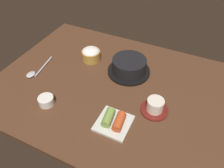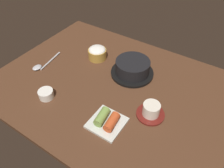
% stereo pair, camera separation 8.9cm
% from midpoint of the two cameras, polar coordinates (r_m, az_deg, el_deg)
% --- Properties ---
extents(dining_table, '(1.00, 0.76, 0.02)m').
position_cam_midpoint_polar(dining_table, '(0.94, 2.36, -0.74)').
color(dining_table, '#4C2D1C').
rests_on(dining_table, ground).
extents(stone_pot, '(0.20, 0.20, 0.07)m').
position_cam_midpoint_polar(stone_pot, '(0.98, 8.10, 4.17)').
color(stone_pot, black).
rests_on(stone_pot, dining_table).
extents(rice_bowl, '(0.09, 0.09, 0.06)m').
position_cam_midpoint_polar(rice_bowl, '(1.06, -1.53, 8.27)').
color(rice_bowl, '#B78C38').
rests_on(rice_bowl, dining_table).
extents(tea_cup_with_saucer, '(0.11, 0.11, 0.06)m').
position_cam_midpoint_polar(tea_cup_with_saucer, '(0.82, 13.42, -7.07)').
color(tea_cup_with_saucer, maroon).
rests_on(tea_cup_with_saucer, dining_table).
extents(kimchi_plate, '(0.12, 0.12, 0.04)m').
position_cam_midpoint_polar(kimchi_plate, '(0.78, 1.92, -9.98)').
color(kimchi_plate, silver).
rests_on(kimchi_plate, dining_table).
extents(side_bowl_near, '(0.06, 0.06, 0.03)m').
position_cam_midpoint_polar(side_bowl_near, '(0.90, -14.46, -2.69)').
color(side_bowl_near, white).
rests_on(side_bowl_near, dining_table).
extents(spoon, '(0.05, 0.18, 0.01)m').
position_cam_midpoint_polar(spoon, '(1.07, -15.99, 4.71)').
color(spoon, '#B7B7BC').
rests_on(spoon, dining_table).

